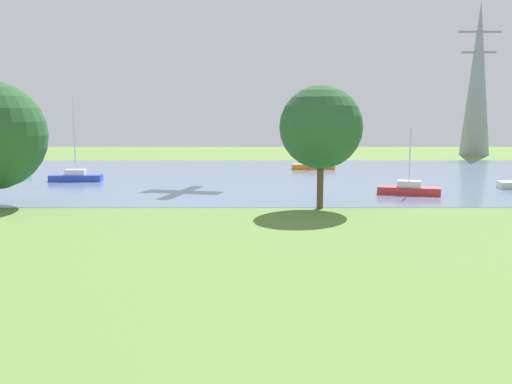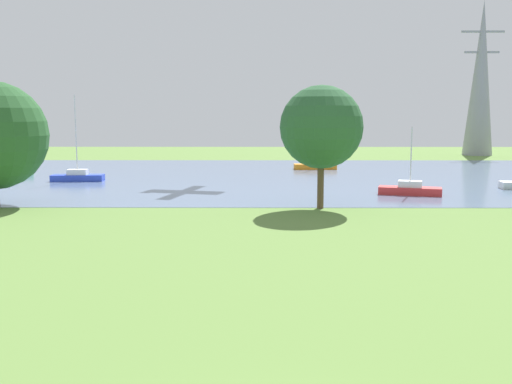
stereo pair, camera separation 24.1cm
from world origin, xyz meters
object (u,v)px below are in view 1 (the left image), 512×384
Objects in this scene: sailboat_blue at (74,176)px; electricity_pylon at (476,79)px; tree_east_near at (319,127)px; sailboat_red at (407,189)px; sailboat_green at (4,171)px; sailboat_orange at (312,165)px.

electricity_pylon is at bearing 34.75° from sailboat_blue.
tree_east_near is at bearing -119.94° from electricity_pylon.
sailboat_blue is at bearing 162.52° from sailboat_red.
sailboat_green is at bearing 145.06° from tree_east_near.
sailboat_green reaches higher than sailboat_red.
sailboat_green is at bearing 148.61° from sailboat_blue.
sailboat_red is at bearing -115.95° from electricity_pylon.
sailboat_green is 67.21m from electricity_pylon.
sailboat_green is (-37.84, 14.53, 0.02)m from sailboat_red.
tree_east_near is 58.78m from electricity_pylon.
sailboat_orange is at bearing -139.28° from electricity_pylon.
sailboat_blue is at bearing -31.39° from sailboat_green.
electricity_pylon reaches higher than sailboat_blue.
tree_east_near is at bearing -36.34° from sailboat_blue.
electricity_pylon reaches higher than sailboat_red.
sailboat_blue is 30.39m from sailboat_red.
tree_east_near is (21.29, -15.66, 4.97)m from sailboat_blue.
sailboat_orange is at bearing 85.38° from tree_east_near.
sailboat_orange is 26.31m from sailboat_blue.
electricity_pylon reaches higher than tree_east_near.
sailboat_blue is (-23.51, -11.80, 0.02)m from sailboat_orange.
electricity_pylon is at bearing 64.05° from sailboat_red.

